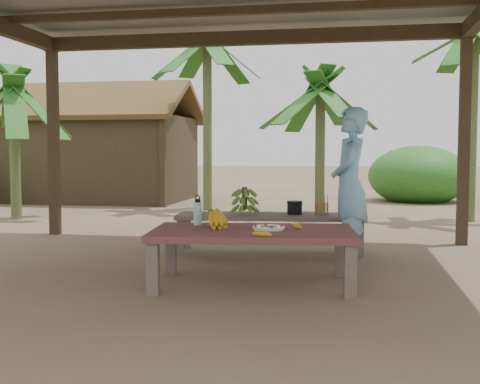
% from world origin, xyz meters
% --- Properties ---
extents(ground, '(80.00, 80.00, 0.00)m').
position_xyz_m(ground, '(0.00, 0.00, 0.00)').
color(ground, brown).
rests_on(ground, ground).
extents(work_table, '(1.90, 1.19, 0.50)m').
position_xyz_m(work_table, '(0.52, -0.44, 0.43)').
color(work_table, brown).
rests_on(work_table, ground).
extents(bench, '(2.25, 0.81, 0.45)m').
position_xyz_m(bench, '(0.45, 1.31, 0.39)').
color(bench, brown).
rests_on(bench, ground).
extents(ripe_banana_bunch, '(0.36, 0.32, 0.19)m').
position_xyz_m(ripe_banana_bunch, '(0.12, -0.40, 0.59)').
color(ripe_banana_bunch, gold).
rests_on(ripe_banana_bunch, work_table).
extents(plate, '(0.29, 0.29, 0.04)m').
position_xyz_m(plate, '(0.67, -0.45, 0.52)').
color(plate, white).
rests_on(plate, work_table).
extents(loose_banana_front, '(0.17, 0.13, 0.04)m').
position_xyz_m(loose_banana_front, '(0.67, -0.85, 0.52)').
color(loose_banana_front, gold).
rests_on(loose_banana_front, work_table).
extents(loose_banana_side, '(0.15, 0.14, 0.04)m').
position_xyz_m(loose_banana_side, '(0.91, -0.29, 0.52)').
color(loose_banana_side, gold).
rests_on(loose_banana_side, work_table).
extents(water_flask, '(0.08, 0.08, 0.29)m').
position_xyz_m(water_flask, '(-0.05, -0.20, 0.62)').
color(water_flask, '#45D8C6').
rests_on(water_flask, work_table).
extents(green_banana_stalk, '(0.32, 0.32, 0.34)m').
position_xyz_m(green_banana_stalk, '(0.15, 1.28, 0.62)').
color(green_banana_stalk, '#598C2D').
rests_on(green_banana_stalk, bench).
extents(cooking_pot, '(0.18, 0.18, 0.15)m').
position_xyz_m(cooking_pot, '(0.74, 1.36, 0.53)').
color(cooking_pot, black).
rests_on(cooking_pot, bench).
extents(skewer_rack, '(0.19, 0.10, 0.24)m').
position_xyz_m(skewer_rack, '(1.06, 1.32, 0.57)').
color(skewer_rack, '#A57F47').
rests_on(skewer_rack, bench).
extents(woman, '(0.41, 0.62, 1.68)m').
position_xyz_m(woman, '(1.38, 0.97, 0.84)').
color(woman, '#6CA8CD').
rests_on(woman, ground).
extents(hut, '(4.40, 3.43, 2.85)m').
position_xyz_m(hut, '(-4.50, 8.00, 1.10)').
color(hut, black).
rests_on(hut, ground).
extents(banana_plant_ne, '(1.80, 1.80, 3.49)m').
position_xyz_m(banana_plant_ne, '(3.40, 4.98, 2.99)').
color(banana_plant_ne, '#596638').
rests_on(banana_plant_ne, ground).
extents(banana_plant_n, '(1.80, 1.80, 2.61)m').
position_xyz_m(banana_plant_n, '(0.84, 5.48, 2.14)').
color(banana_plant_n, '#596638').
rests_on(banana_plant_n, ground).
extents(banana_plant_nw, '(1.80, 1.80, 3.66)m').
position_xyz_m(banana_plant_nw, '(-1.43, 6.09, 3.15)').
color(banana_plant_nw, '#596638').
rests_on(banana_plant_nw, ground).
extents(banana_plant_w, '(1.80, 1.80, 2.50)m').
position_xyz_m(banana_plant_w, '(-4.37, 3.92, 2.03)').
color(banana_plant_w, '#596638').
rests_on(banana_plant_w, ground).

